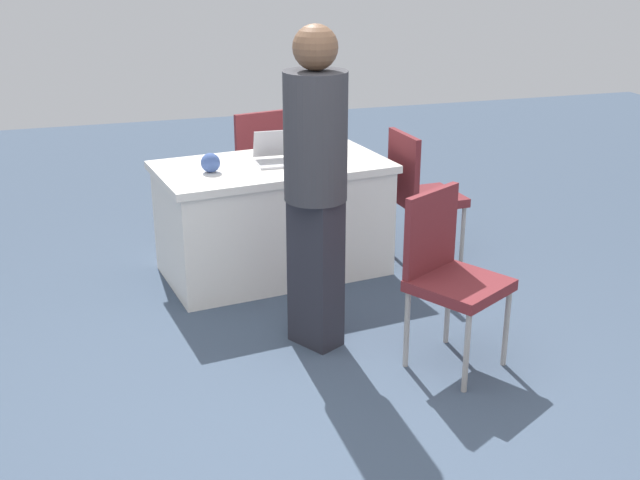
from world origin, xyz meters
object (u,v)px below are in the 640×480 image
object	(u,v)px
chair_aisle	(419,189)
person_attendee_standing	(316,175)
chair_near_front	(308,149)
chair_by_pillar	(449,269)
table_foreground	(273,218)
chair_tucked_right	(255,161)
scissors_red	(317,153)
yarn_ball	(210,163)
laptop_silver	(280,157)

from	to	relation	value
chair_aisle	person_attendee_standing	xyz separation A→B (m)	(1.05, 0.99, 0.46)
chair_near_front	chair_by_pillar	size ratio (longest dim) A/B	0.98
table_foreground	chair_near_front	size ratio (longest dim) A/B	1.73
chair_tucked_right	chair_aisle	xyz separation A→B (m)	(-0.95, 1.00, -0.02)
table_foreground	scissors_red	xyz separation A→B (m)	(-0.36, -0.15, 0.39)
chair_tucked_right	chair_by_pillar	xyz separation A→B (m)	(-0.52, 2.41, -0.01)
chair_near_front	chair_tucked_right	size ratio (longest dim) A/B	0.98
chair_near_front	yarn_ball	world-z (taller)	chair_near_front
person_attendee_standing	yarn_ball	world-z (taller)	person_attendee_standing
chair_aisle	chair_tucked_right	bearing A→B (deg)	-140.36
person_attendee_standing	chair_by_pillar	bearing A→B (deg)	26.31
chair_tucked_right	chair_aisle	bearing A→B (deg)	-58.74
chair_aisle	chair_by_pillar	bearing A→B (deg)	-21.32
chair_by_pillar	yarn_ball	size ratio (longest dim) A/B	7.68
table_foreground	chair_by_pillar	world-z (taller)	chair_by_pillar
chair_tucked_right	laptop_silver	bearing A→B (deg)	-103.65
yarn_ball	scissors_red	xyz separation A→B (m)	(-0.79, -0.24, -0.06)
chair_near_front	laptop_silver	bearing A→B (deg)	-101.90
laptop_silver	table_foreground	bearing A→B (deg)	4.94
table_foreground	yarn_ball	size ratio (longest dim) A/B	13.04
laptop_silver	chair_by_pillar	bearing A→B (deg)	111.18
scissors_red	table_foreground	bearing A→B (deg)	-111.77
chair_tucked_right	yarn_ball	distance (m)	1.15
laptop_silver	yarn_ball	size ratio (longest dim) A/B	2.62
chair_tucked_right	chair_by_pillar	world-z (taller)	chair_tucked_right
chair_near_front	yarn_ball	bearing A→B (deg)	-115.54
table_foreground	chair_near_front	distance (m)	1.40
chair_aisle	laptop_silver	world-z (taller)	laptop_silver
laptop_silver	yarn_ball	bearing A→B (deg)	12.95
chair_tucked_right	laptop_silver	world-z (taller)	laptop_silver
chair_by_pillar	yarn_ball	bearing A→B (deg)	-83.89
chair_tucked_right	scissors_red	size ratio (longest dim) A/B	5.36
chair_aisle	scissors_red	distance (m)	0.76
chair_near_front	chair_tucked_right	xyz separation A→B (m)	(0.53, 0.34, 0.02)
chair_aisle	laptop_silver	size ratio (longest dim) A/B	2.90
person_attendee_standing	yarn_ball	distance (m)	1.09
table_foreground	chair_by_pillar	xyz separation A→B (m)	(-0.59, 1.51, 0.16)
chair_near_front	chair_by_pillar	distance (m)	2.75
table_foreground	yarn_ball	xyz separation A→B (m)	(0.43, 0.09, 0.45)
table_foreground	chair_tucked_right	distance (m)	0.92
laptop_silver	yarn_ball	world-z (taller)	laptop_silver
table_foreground	scissors_red	bearing A→B (deg)	-157.21
scissors_red	laptop_silver	bearing A→B (deg)	-108.71
chair_near_front	chair_aisle	bearing A→B (deg)	-60.53
laptop_silver	person_attendee_standing	bearing A→B (deg)	87.66
chair_aisle	scissors_red	xyz separation A→B (m)	(0.67, -0.25, 0.24)
table_foreground	chair_tucked_right	size ratio (longest dim) A/B	1.68
yarn_ball	chair_near_front	bearing A→B (deg)	-127.70
table_foreground	yarn_ball	bearing A→B (deg)	12.33
yarn_ball	chair_tucked_right	bearing A→B (deg)	-116.72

